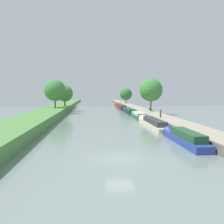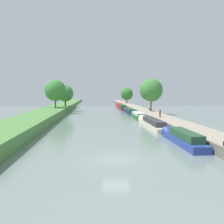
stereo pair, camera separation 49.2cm
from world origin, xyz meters
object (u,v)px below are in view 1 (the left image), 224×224
(narrowboat_blue, at_px, (184,138))
(narrowboat_navy, at_px, (129,111))
(park_bench, at_px, (150,109))
(person_walking, at_px, (161,113))
(narrowboat_maroon, at_px, (122,107))
(narrowboat_red, at_px, (118,105))
(mooring_bollard_far, at_px, (120,103))
(narrowboat_green, at_px, (138,115))
(narrowboat_cream, at_px, (152,123))

(narrowboat_blue, xyz_separation_m, narrowboat_navy, (-0.10, 42.64, -0.08))
(narrowboat_navy, relative_size, park_bench, 11.08)
(narrowboat_navy, relative_size, person_walking, 10.02)
(narrowboat_maroon, distance_m, park_bench, 20.75)
(narrowboat_red, xyz_separation_m, person_walking, (2.69, -53.46, 1.32))
(narrowboat_blue, distance_m, person_walking, 19.21)
(narrowboat_navy, distance_m, narrowboat_maroon, 15.84)
(mooring_bollard_far, bearing_deg, narrowboat_blue, -91.22)
(narrowboat_blue, height_order, narrowboat_navy, narrowboat_blue)
(narrowboat_navy, xyz_separation_m, mooring_bollard_far, (1.77, 35.83, 0.68))
(narrowboat_green, xyz_separation_m, narrowboat_maroon, (-0.15, 30.02, 0.06))
(park_bench, bearing_deg, mooring_bollard_far, 95.10)
(person_walking, bearing_deg, narrowboat_cream, -121.10)
(narrowboat_red, bearing_deg, park_bench, -81.13)
(park_bench, bearing_deg, narrowboat_navy, 142.08)
(mooring_bollard_far, bearing_deg, park_bench, -84.90)
(person_walking, bearing_deg, narrowboat_navy, 96.56)
(person_walking, bearing_deg, narrowboat_green, 105.98)
(narrowboat_cream, relative_size, mooring_bollard_far, 34.78)
(narrowboat_cream, xyz_separation_m, person_walking, (2.82, 4.68, 1.32))
(narrowboat_blue, bearing_deg, narrowboat_maroon, 90.24)
(person_walking, bearing_deg, park_bench, 82.35)
(narrowboat_blue, distance_m, park_bench, 38.84)
(narrowboat_cream, xyz_separation_m, narrowboat_maroon, (-0.04, 44.16, 0.03))
(narrowboat_blue, height_order, narrowboat_maroon, narrowboat_blue)
(narrowboat_green, distance_m, mooring_bollard_far, 50.06)
(narrowboat_cream, bearing_deg, narrowboat_green, 89.54)
(narrowboat_cream, relative_size, narrowboat_navy, 0.94)
(narrowboat_maroon, height_order, narrowboat_red, narrowboat_maroon)
(narrowboat_green, bearing_deg, narrowboat_maroon, 90.29)
(narrowboat_navy, height_order, narrowboat_maroon, narrowboat_maroon)
(narrowboat_red, height_order, park_bench, park_bench)
(narrowboat_cream, height_order, person_walking, person_walking)
(narrowboat_red, xyz_separation_m, park_bench, (5.30, -33.97, 0.80))
(narrowboat_green, height_order, person_walking, person_walking)
(narrowboat_maroon, bearing_deg, narrowboat_cream, -89.95)
(narrowboat_cream, xyz_separation_m, narrowboat_navy, (0.10, 28.32, -0.01))
(narrowboat_green, distance_m, narrowboat_navy, 14.19)
(narrowboat_green, height_order, narrowboat_navy, narrowboat_green)
(narrowboat_green, bearing_deg, mooring_bollard_far, 87.99)
(narrowboat_blue, distance_m, mooring_bollard_far, 78.49)
(narrowboat_cream, distance_m, park_bench, 24.78)
(narrowboat_green, bearing_deg, narrowboat_navy, 90.04)
(narrowboat_blue, relative_size, narrowboat_navy, 0.67)
(narrowboat_cream, distance_m, narrowboat_red, 58.14)
(narrowboat_blue, height_order, narrowboat_green, narrowboat_blue)
(narrowboat_blue, xyz_separation_m, park_bench, (5.24, 38.48, 0.72))
(narrowboat_green, xyz_separation_m, narrowboat_red, (0.02, 44.00, 0.02))
(narrowboat_maroon, bearing_deg, narrowboat_red, 89.27)
(person_walking, relative_size, mooring_bollard_far, 3.69)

